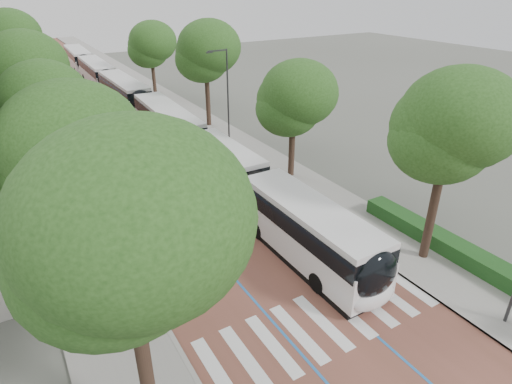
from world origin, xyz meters
The scene contains 19 objects.
ground centered at (0.00, 0.00, 0.00)m, with size 160.00×160.00×0.00m, color #51544C.
road centered at (0.00, 40.00, 0.01)m, with size 11.00×140.00×0.02m, color brown.
sidewalk_left centered at (-7.50, 40.00, 0.06)m, with size 4.00×140.00×0.12m, color gray.
sidewalk_right centered at (7.50, 40.00, 0.06)m, with size 4.00×140.00×0.12m, color gray.
kerb_left centered at (-5.60, 40.00, 0.06)m, with size 0.20×140.00×0.14m, color gray.
kerb_right centered at (5.60, 40.00, 0.06)m, with size 0.20×140.00×0.14m, color gray.
zebra_crossing centered at (0.20, 1.00, 0.03)m, with size 10.55×3.60×0.01m.
lane_line_left centered at (-1.60, 40.00, 0.02)m, with size 0.12×126.00×0.01m, color #2266AE.
lane_line_right centered at (1.60, 40.00, 0.02)m, with size 0.12×126.00×0.01m, color #2266AE.
hedge centered at (9.10, 0.00, 0.52)m, with size 1.20×14.00×0.80m, color #184317.
streetlight_far centered at (6.62, 22.00, 4.82)m, with size 1.82×0.20×8.00m.
lamp_post_left centered at (-6.10, 8.00, 4.12)m, with size 0.14×0.14×8.00m, color #323234.
trees_left centered at (-7.50, 23.30, 6.85)m, with size 6.28×60.54×10.06m.
trees_right centered at (7.70, 23.48, 6.25)m, with size 5.85×47.58×9.35m.
lead_bus centered at (2.41, 8.81, 1.63)m, with size 2.60×18.41×3.20m.
bus_queued_0 centered at (2.57, 24.91, 1.62)m, with size 2.91×12.47×3.20m.
bus_queued_1 centered at (2.55, 38.49, 1.62)m, with size 2.68×12.43×3.20m.
bus_queued_2 centered at (2.43, 51.27, 1.62)m, with size 2.68×12.43×3.20m.
bus_queued_3 centered at (2.51, 64.50, 1.62)m, with size 2.94×12.48×3.20m.
Camera 1 is at (-9.28, -9.34, 13.09)m, focal length 30.00 mm.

